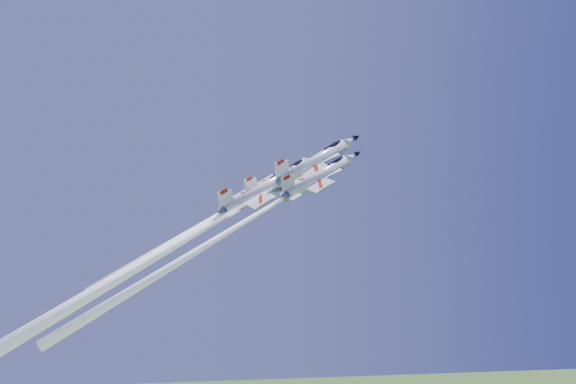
{
  "coord_description": "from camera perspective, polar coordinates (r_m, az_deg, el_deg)",
  "views": [
    {
      "loc": [
        -14.95,
        -107.8,
        98.79
      ],
      "look_at": [
        0.0,
        0.0,
        104.04
      ],
      "focal_mm": 40.0,
      "sensor_mm": 36.0,
      "label": 1
    }
  ],
  "objects": [
    {
      "name": "jet_left",
      "position": [
        111.38,
        -6.34,
        -2.13
      ],
      "size": [
        34.57,
        14.08,
        30.35
      ],
      "rotation": [
        0.55,
        0.22,
        -1.27
      ],
      "color": "white"
    },
    {
      "name": "jet_lead",
      "position": [
        105.93,
        -9.02,
        -4.12
      ],
      "size": [
        53.67,
        21.71,
        49.58
      ],
      "rotation": [
        0.55,
        0.22,
        -1.27
      ],
      "color": "white"
    },
    {
      "name": "jet_slot",
      "position": [
        106.03,
        -12.64,
        -5.9
      ],
      "size": [
        49.1,
        19.67,
        44.73
      ],
      "rotation": [
        0.55,
        0.22,
        -1.27
      ],
      "color": "white"
    },
    {
      "name": "jet_right",
      "position": [
        99.21,
        -5.93,
        -3.9
      ],
      "size": [
        41.37,
        16.61,
        37.54
      ],
      "rotation": [
        0.55,
        0.22,
        -1.27
      ],
      "color": "white"
    }
  ]
}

